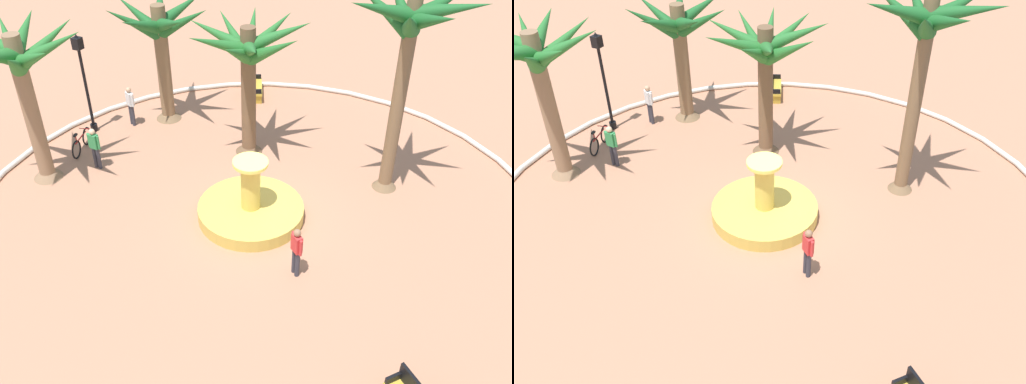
# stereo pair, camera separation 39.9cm
# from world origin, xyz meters

# --- Properties ---
(ground_plane) EXTENTS (80.00, 80.00, 0.00)m
(ground_plane) POSITION_xyz_m (0.00, 0.00, 0.00)
(ground_plane) COLOR tan
(plaza_curb) EXTENTS (19.51, 19.51, 0.20)m
(plaza_curb) POSITION_xyz_m (0.00, 0.00, 0.10)
(plaza_curb) COLOR silver
(plaza_curb) RESTS_ON ground
(fountain) EXTENTS (3.50, 3.50, 2.21)m
(fountain) POSITION_xyz_m (0.15, -0.20, 0.32)
(fountain) COLOR gold
(fountain) RESTS_ON ground
(palm_tree_near_fountain) EXTENTS (4.38, 4.44, 5.24)m
(palm_tree_near_fountain) POSITION_xyz_m (-3.43, -2.03, 3.89)
(palm_tree_near_fountain) COLOR brown
(palm_tree_near_fountain) RESTS_ON ground
(palm_tree_by_curb) EXTENTS (4.37, 4.26, 5.12)m
(palm_tree_by_curb) POSITION_xyz_m (-4.27, -6.26, 3.64)
(palm_tree_by_curb) COLOR brown
(palm_tree_by_curb) RESTS_ON ground
(palm_tree_mid_plaza) EXTENTS (4.50, 4.53, 5.66)m
(palm_tree_mid_plaza) POSITION_xyz_m (1.30, -7.88, 4.23)
(palm_tree_mid_plaza) COLOR #8E6B4C
(palm_tree_mid_plaza) RESTS_ON ground
(palm_tree_far_side) EXTENTS (4.20, 4.17, 7.05)m
(palm_tree_far_side) POSITION_xyz_m (-3.45, 3.35, 5.48)
(palm_tree_far_side) COLOR brown
(palm_tree_far_side) RESTS_ON ground
(bench_west) EXTENTS (1.66, 1.15, 1.00)m
(bench_west) POSITION_xyz_m (-7.71, -3.80, 0.35)
(bench_west) COLOR gold
(bench_west) RESTS_ON ground
(lamppost) EXTENTS (0.32, 0.32, 4.12)m
(lamppost) POSITION_xyz_m (-2.09, -8.47, 2.41)
(lamppost) COLOR black
(lamppost) RESTS_ON ground
(bicycle_red_frame) EXTENTS (1.66, 0.63, 0.94)m
(bicycle_red_frame) POSITION_xyz_m (-0.65, -7.89, 0.38)
(bicycle_red_frame) COLOR black
(bicycle_red_frame) RESTS_ON ground
(person_cyclist_helmet) EXTENTS (0.33, 0.49, 1.71)m
(person_cyclist_helmet) POSITION_xyz_m (-3.18, -7.32, 0.96)
(person_cyclist_helmet) COLOR #33333D
(person_cyclist_helmet) RESTS_ON ground
(person_cyclist_photo) EXTENTS (0.22, 0.53, 1.65)m
(person_cyclist_photo) POSITION_xyz_m (0.00, -6.61, 0.92)
(person_cyclist_photo) COLOR #33333D
(person_cyclist_photo) RESTS_ON ground
(person_pedestrian_stroll) EXTENTS (0.37, 0.44, 1.69)m
(person_pedestrian_stroll) POSITION_xyz_m (1.95, 2.13, 0.95)
(person_pedestrian_stroll) COLOR #33333D
(person_pedestrian_stroll) RESTS_ON ground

